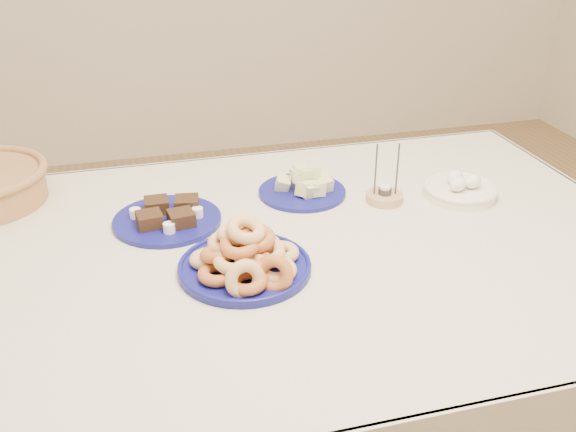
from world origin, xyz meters
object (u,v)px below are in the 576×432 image
at_px(melon_plate, 304,186).
at_px(donut_platter, 245,258).
at_px(candle_holder, 384,196).
at_px(egg_bowl, 460,189).
at_px(brownie_plate, 168,217).
at_px(dining_table, 282,286).

bearing_deg(melon_plate, donut_platter, -123.93).
height_order(melon_plate, candle_holder, candle_holder).
bearing_deg(melon_plate, egg_bowl, -16.49).
relative_size(melon_plate, candle_holder, 1.82).
xyz_separation_m(donut_platter, brownie_plate, (-0.13, 0.26, -0.02)).
relative_size(donut_platter, brownie_plate, 1.11).
relative_size(donut_platter, candle_holder, 1.86).
height_order(dining_table, donut_platter, donut_platter).
bearing_deg(donut_platter, candle_holder, 30.14).
distance_m(dining_table, melon_plate, 0.30).
distance_m(dining_table, egg_bowl, 0.54).
relative_size(dining_table, melon_plate, 6.03).
bearing_deg(candle_holder, donut_platter, -149.86).
relative_size(brownie_plate, egg_bowl, 1.08).
relative_size(brownie_plate, candle_holder, 1.67).
bearing_deg(dining_table, brownie_plate, 142.98).
distance_m(brownie_plate, candle_holder, 0.54).
xyz_separation_m(brownie_plate, candle_holder, (0.54, -0.03, 0.00)).
bearing_deg(melon_plate, candle_holder, -26.93).
bearing_deg(brownie_plate, dining_table, -37.02).
bearing_deg(donut_platter, dining_table, 40.44).
bearing_deg(brownie_plate, egg_bowl, -3.58).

